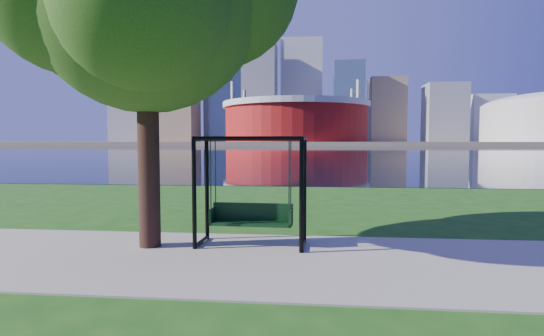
# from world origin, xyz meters

# --- Properties ---
(ground) EXTENTS (900.00, 900.00, 0.00)m
(ground) POSITION_xyz_m (0.00, 0.00, 0.00)
(ground) COLOR #1E5114
(ground) RESTS_ON ground
(path) EXTENTS (120.00, 4.00, 0.03)m
(path) POSITION_xyz_m (0.00, -0.50, 0.01)
(path) COLOR #9E937F
(path) RESTS_ON ground
(river) EXTENTS (900.00, 180.00, 0.02)m
(river) POSITION_xyz_m (0.00, 102.00, 0.01)
(river) COLOR black
(river) RESTS_ON ground
(far_bank) EXTENTS (900.00, 228.00, 2.00)m
(far_bank) POSITION_xyz_m (0.00, 306.00, 1.00)
(far_bank) COLOR #937F60
(far_bank) RESTS_ON ground
(stadium) EXTENTS (83.00, 83.00, 32.00)m
(stadium) POSITION_xyz_m (-10.00, 235.00, 14.23)
(stadium) COLOR maroon
(stadium) RESTS_ON far_bank
(skyline) EXTENTS (392.00, 66.00, 96.50)m
(skyline) POSITION_xyz_m (-4.27, 319.39, 35.89)
(skyline) COLOR gray
(skyline) RESTS_ON far_bank
(swing) EXTENTS (2.22, 1.03, 2.24)m
(swing) POSITION_xyz_m (-0.18, 0.53, 1.08)
(swing) COLOR black
(swing) RESTS_ON ground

